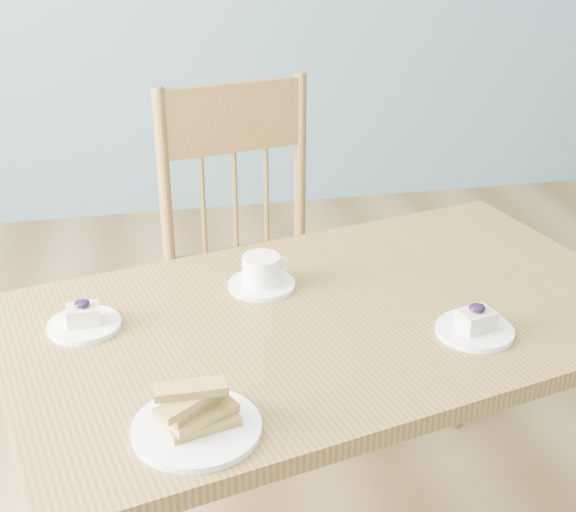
{
  "coord_description": "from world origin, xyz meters",
  "views": [
    {
      "loc": [
        -0.46,
        -1.3,
        1.56
      ],
      "look_at": [
        -0.16,
        0.17,
        0.84
      ],
      "focal_mm": 50.0,
      "sensor_mm": 36.0,
      "label": 1
    }
  ],
  "objects_px": {
    "dining_chair": "(254,262)",
    "cheesecake_plate_far": "(84,321)",
    "coffee_cup": "(262,274)",
    "biscotti_plate": "(196,418)",
    "cheesecake_plate_near": "(475,326)",
    "dining_table": "(332,341)"
  },
  "relations": [
    {
      "from": "dining_chair",
      "to": "cheesecake_plate_far",
      "type": "distance_m",
      "value": 0.79
    },
    {
      "from": "cheesecake_plate_far",
      "to": "coffee_cup",
      "type": "bearing_deg",
      "value": 15.0
    },
    {
      "from": "dining_chair",
      "to": "biscotti_plate",
      "type": "bearing_deg",
      "value": -115.92
    },
    {
      "from": "coffee_cup",
      "to": "biscotti_plate",
      "type": "height_order",
      "value": "biscotti_plate"
    },
    {
      "from": "dining_chair",
      "to": "coffee_cup",
      "type": "distance_m",
      "value": 0.56
    },
    {
      "from": "dining_chair",
      "to": "biscotti_plate",
      "type": "xyz_separation_m",
      "value": [
        -0.25,
        -1.0,
        0.22
      ]
    },
    {
      "from": "biscotti_plate",
      "to": "coffee_cup",
      "type": "bearing_deg",
      "value": 68.23
    },
    {
      "from": "cheesecake_plate_far",
      "to": "biscotti_plate",
      "type": "relative_size",
      "value": 0.68
    },
    {
      "from": "dining_chair",
      "to": "biscotti_plate",
      "type": "distance_m",
      "value": 1.05
    },
    {
      "from": "coffee_cup",
      "to": "cheesecake_plate_near",
      "type": "bearing_deg",
      "value": -47.42
    },
    {
      "from": "cheesecake_plate_near",
      "to": "biscotti_plate",
      "type": "height_order",
      "value": "biscotti_plate"
    },
    {
      "from": "cheesecake_plate_far",
      "to": "coffee_cup",
      "type": "relative_size",
      "value": 0.99
    },
    {
      "from": "dining_table",
      "to": "cheesecake_plate_near",
      "type": "height_order",
      "value": "cheesecake_plate_near"
    },
    {
      "from": "coffee_cup",
      "to": "dining_table",
      "type": "bearing_deg",
      "value": -59.98
    },
    {
      "from": "cheesecake_plate_near",
      "to": "cheesecake_plate_far",
      "type": "relative_size",
      "value": 1.05
    },
    {
      "from": "cheesecake_plate_near",
      "to": "coffee_cup",
      "type": "height_order",
      "value": "coffee_cup"
    },
    {
      "from": "dining_table",
      "to": "cheesecake_plate_far",
      "type": "relative_size",
      "value": 10.03
    },
    {
      "from": "cheesecake_plate_near",
      "to": "coffee_cup",
      "type": "xyz_separation_m",
      "value": [
        -0.38,
        0.28,
        0.01
      ]
    },
    {
      "from": "cheesecake_plate_near",
      "to": "biscotti_plate",
      "type": "bearing_deg",
      "value": -160.78
    },
    {
      "from": "dining_chair",
      "to": "cheesecake_plate_far",
      "type": "height_order",
      "value": "dining_chair"
    },
    {
      "from": "dining_table",
      "to": "dining_chair",
      "type": "relative_size",
      "value": 1.44
    },
    {
      "from": "biscotti_plate",
      "to": "cheesecake_plate_near",
      "type": "bearing_deg",
      "value": 19.22
    }
  ]
}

